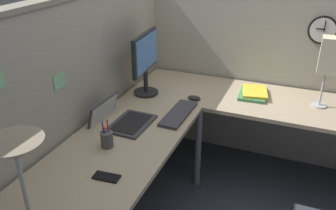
# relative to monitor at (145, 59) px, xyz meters

# --- Properties ---
(ground_plane) EXTENTS (6.80, 6.80, 0.00)m
(ground_plane) POSITION_rel_monitor_xyz_m (-0.22, -0.64, -1.02)
(ground_plane) COLOR #383D47
(cubicle_wall_back) EXTENTS (2.57, 0.12, 1.58)m
(cubicle_wall_back) POSITION_rel_monitor_xyz_m (-0.58, 0.23, -0.23)
(cubicle_wall_back) COLOR #A8A393
(cubicle_wall_back) RESTS_ON ground
(cubicle_wall_right) EXTENTS (0.12, 2.37, 1.58)m
(cubicle_wall_right) POSITION_rel_monitor_xyz_m (0.65, -0.90, -0.23)
(cubicle_wall_right) COLOR #A8A393
(cubicle_wall_right) RESTS_ON ground
(desk) EXTENTS (2.35, 2.15, 0.73)m
(desk) POSITION_rel_monitor_xyz_m (-0.37, -0.69, -0.39)
(desk) COLOR tan
(desk) RESTS_ON ground
(monitor) EXTENTS (0.46, 0.20, 0.50)m
(monitor) POSITION_rel_monitor_xyz_m (0.00, 0.00, 0.00)
(monitor) COLOR #232326
(monitor) RESTS_ON desk
(laptop) EXTENTS (0.35, 0.39, 0.22)m
(laptop) POSITION_rel_monitor_xyz_m (-0.51, -0.03, -0.27)
(laptop) COLOR #38383D
(laptop) RESTS_ON desk
(keyboard) EXTENTS (0.43, 0.15, 0.02)m
(keyboard) POSITION_rel_monitor_xyz_m (-0.26, -0.38, -0.28)
(keyboard) COLOR #38383D
(keyboard) RESTS_ON desk
(computer_mouse) EXTENTS (0.06, 0.10, 0.03)m
(computer_mouse) POSITION_rel_monitor_xyz_m (0.03, -0.40, -0.28)
(computer_mouse) COLOR #232326
(computer_mouse) RESTS_ON desk
(desk_lamp_dome) EXTENTS (0.24, 0.24, 0.44)m
(desk_lamp_dome) POSITION_rel_monitor_xyz_m (-1.50, -0.15, 0.07)
(desk_lamp_dome) COLOR #B7BABF
(desk_lamp_dome) RESTS_ON desk
(pen_cup) EXTENTS (0.08, 0.08, 0.18)m
(pen_cup) POSITION_rel_monitor_xyz_m (-0.81, -0.12, -0.24)
(pen_cup) COLOR #4C4C51
(pen_cup) RESTS_ON desk
(cell_phone) EXTENTS (0.08, 0.15, 0.01)m
(cell_phone) POSITION_rel_monitor_xyz_m (-1.08, -0.27, -0.29)
(cell_phone) COLOR black
(cell_phone) RESTS_ON desk
(book_stack) EXTENTS (0.31, 0.24, 0.04)m
(book_stack) POSITION_rel_monitor_xyz_m (0.29, -0.82, -0.27)
(book_stack) COLOR #3F7F4C
(book_stack) RESTS_ON desk
(desk_lamp_paper) EXTENTS (0.13, 0.13, 0.53)m
(desk_lamp_paper) POSITION_rel_monitor_xyz_m (0.28, -1.31, 0.09)
(desk_lamp_paper) COLOR #B7BABF
(desk_lamp_paper) RESTS_ON desk
(wall_clock) EXTENTS (0.04, 0.22, 0.22)m
(wall_clock) POSITION_rel_monitor_xyz_m (0.60, -1.25, 0.21)
(wall_clock) COLOR black
(pinned_note_leftmost) EXTENTS (0.10, 0.00, 0.09)m
(pinned_note_leftmost) POSITION_rel_monitor_xyz_m (-0.81, 0.18, 0.09)
(pinned_note_leftmost) COLOR #8CCC99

